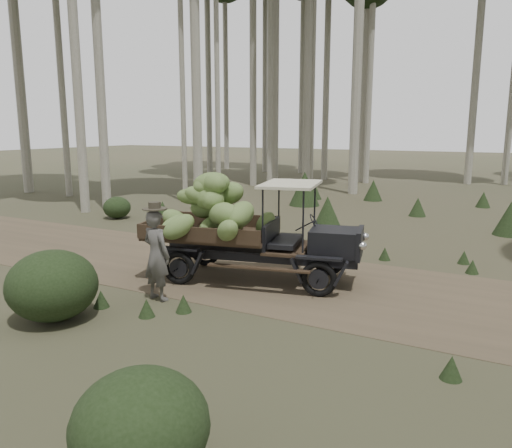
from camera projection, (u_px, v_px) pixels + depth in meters
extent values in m
plane|color=#473D2B|center=(351.00, 290.00, 9.36)|extent=(120.00, 120.00, 0.00)
cube|color=brown|center=(351.00, 290.00, 9.36)|extent=(70.00, 4.00, 0.01)
cube|color=black|center=(334.00, 242.00, 9.42)|extent=(1.04, 1.00, 0.48)
cube|color=black|center=(360.00, 243.00, 9.30)|extent=(0.28, 0.87, 0.54)
cube|color=black|center=(271.00, 234.00, 9.73)|extent=(0.34, 1.21, 0.48)
cube|color=#38281C|center=(212.00, 234.00, 10.06)|extent=(2.74, 2.08, 0.07)
cube|color=#38281C|center=(225.00, 220.00, 10.78)|extent=(2.40, 0.59, 0.28)
cube|color=#38281C|center=(197.00, 235.00, 9.29)|extent=(2.40, 0.59, 0.28)
cube|color=#38281C|center=(157.00, 224.00, 10.35)|extent=(0.40, 1.55, 0.28)
cube|color=beige|center=(291.00, 184.00, 9.44)|extent=(1.31, 1.67, 0.05)
cube|color=black|center=(260.00, 250.00, 10.20)|extent=(3.94, 0.98, 0.16)
cube|color=black|center=(251.00, 258.00, 9.57)|extent=(3.94, 0.98, 0.16)
torus|color=black|center=(329.00, 260.00, 10.23)|extent=(0.67, 0.26, 0.66)
torus|color=black|center=(319.00, 279.00, 8.91)|extent=(0.67, 0.26, 0.66)
torus|color=black|center=(205.00, 251.00, 10.94)|extent=(0.67, 0.26, 0.66)
torus|color=black|center=(179.00, 268.00, 9.62)|extent=(0.67, 0.26, 0.66)
sphere|color=beige|center=(365.00, 237.00, 9.64)|extent=(0.16, 0.16, 0.16)
sphere|color=beige|center=(362.00, 246.00, 8.90)|extent=(0.16, 0.16, 0.16)
ellipsoid|color=olive|center=(236.00, 222.00, 10.35)|extent=(0.61, 0.71, 0.45)
ellipsoid|color=olive|center=(241.00, 214.00, 9.38)|extent=(0.48, 0.84, 0.62)
ellipsoid|color=olive|center=(213.00, 200.00, 9.69)|extent=(0.57, 0.66, 0.45)
ellipsoid|color=olive|center=(209.00, 186.00, 9.89)|extent=(0.62, 0.82, 0.47)
ellipsoid|color=olive|center=(175.00, 226.00, 9.67)|extent=(0.57, 0.84, 0.56)
ellipsoid|color=olive|center=(224.00, 214.00, 9.42)|extent=(0.83, 0.66, 0.48)
ellipsoid|color=olive|center=(207.00, 198.00, 9.81)|extent=(0.70, 0.61, 0.50)
ellipsoid|color=olive|center=(211.00, 187.00, 10.00)|extent=(0.76, 0.65, 0.53)
ellipsoid|color=olive|center=(176.00, 220.00, 10.14)|extent=(0.75, 0.42, 0.60)
ellipsoid|color=olive|center=(205.00, 208.00, 10.44)|extent=(0.72, 0.45, 0.51)
ellipsoid|color=olive|center=(215.00, 197.00, 9.93)|extent=(0.50, 0.78, 0.62)
ellipsoid|color=olive|center=(214.00, 184.00, 9.71)|extent=(0.75, 0.71, 0.45)
ellipsoid|color=olive|center=(213.00, 225.00, 9.98)|extent=(0.41, 0.78, 0.40)
ellipsoid|color=olive|center=(218.00, 210.00, 9.90)|extent=(0.74, 0.84, 0.52)
ellipsoid|color=olive|center=(230.00, 193.00, 10.07)|extent=(0.76, 0.54, 0.61)
ellipsoid|color=olive|center=(211.00, 187.00, 10.01)|extent=(0.62, 0.81, 0.35)
ellipsoid|color=olive|center=(266.00, 223.00, 9.89)|extent=(0.38, 0.75, 0.57)
ellipsoid|color=olive|center=(223.00, 216.00, 9.54)|extent=(0.83, 0.58, 0.45)
ellipsoid|color=olive|center=(203.00, 197.00, 9.83)|extent=(0.89, 0.72, 0.59)
ellipsoid|color=olive|center=(204.00, 185.00, 9.90)|extent=(0.61, 0.69, 0.41)
ellipsoid|color=olive|center=(229.00, 221.00, 10.37)|extent=(0.68, 0.77, 0.48)
ellipsoid|color=olive|center=(225.00, 212.00, 9.66)|extent=(0.46, 0.67, 0.52)
ellipsoid|color=olive|center=(192.00, 196.00, 10.19)|extent=(0.74, 0.36, 0.34)
ellipsoid|color=olive|center=(211.00, 183.00, 9.79)|extent=(0.88, 0.66, 0.52)
ellipsoid|color=olive|center=(179.00, 227.00, 9.31)|extent=(0.77, 0.84, 0.66)
ellipsoid|color=olive|center=(228.00, 231.00, 9.06)|extent=(0.77, 0.75, 0.61)
imported|color=#4F4C48|center=(157.00, 255.00, 8.70)|extent=(0.64, 0.47, 1.61)
cylinder|color=#363025|center=(155.00, 209.00, 8.54)|extent=(0.49, 0.49, 0.02)
cylinder|color=#363025|center=(155.00, 206.00, 8.53)|extent=(0.25, 0.25, 0.13)
cylinder|color=#B2AD9E|center=(57.00, 19.00, 20.82)|extent=(0.28, 0.28, 14.94)
cylinder|color=#B2AD9E|center=(480.00, 21.00, 25.48)|extent=(0.39, 0.39, 16.72)
cylinder|color=#B2AD9E|center=(216.00, 14.00, 19.22)|extent=(0.21, 0.21, 14.65)
cylinder|color=#B2AD9E|center=(195.00, 28.00, 28.32)|extent=(0.29, 0.29, 17.19)
cylinder|color=#B2AD9E|center=(366.00, 39.00, 26.64)|extent=(0.35, 0.35, 15.32)
cylinder|color=#B2AD9E|center=(225.00, 31.00, 35.16)|extent=(0.35, 0.35, 19.41)
cylinder|color=#B2AD9E|center=(328.00, 10.00, 27.65)|extent=(0.35, 0.35, 18.81)
cylinder|color=#B2AD9E|center=(208.00, 28.00, 32.33)|extent=(0.38, 0.38, 18.66)
cylinder|color=#B2AD9E|center=(303.00, 30.00, 32.03)|extent=(0.38, 0.38, 18.39)
cylinder|color=#B2AD9E|center=(265.00, 13.00, 32.78)|extent=(0.31, 0.31, 20.80)
ellipsoid|color=#233319|center=(117.00, 207.00, 16.68)|extent=(0.91, 0.91, 0.73)
cone|color=#233319|center=(305.00, 189.00, 19.44)|extent=(1.20, 1.20, 1.33)
cone|color=#233319|center=(327.00, 215.00, 14.17)|extent=(0.98, 0.98, 1.09)
cone|color=#233319|center=(373.00, 190.00, 20.79)|extent=(0.78, 0.78, 0.86)
cone|color=#233319|center=(510.00, 218.00, 14.04)|extent=(0.87, 0.87, 0.96)
cone|color=#233319|center=(163.00, 212.00, 15.91)|extent=(0.63, 0.63, 0.70)
ellipsoid|color=#233319|center=(52.00, 285.00, 7.79)|extent=(1.39, 1.39, 1.11)
cone|color=#233319|center=(483.00, 200.00, 19.01)|extent=(0.54, 0.54, 0.60)
cone|color=#233319|center=(315.00, 192.00, 21.20)|extent=(0.55, 0.55, 0.62)
cone|color=#233319|center=(418.00, 207.00, 17.12)|extent=(0.58, 0.58, 0.65)
ellipsoid|color=#233319|center=(141.00, 426.00, 4.25)|extent=(1.20, 1.20, 0.96)
cone|color=#233319|center=(451.00, 367.00, 6.01)|extent=(0.27, 0.27, 0.30)
cone|color=#233319|center=(36.00, 278.00, 9.58)|extent=(0.27, 0.27, 0.30)
cone|color=#233319|center=(385.00, 254.00, 11.45)|extent=(0.27, 0.27, 0.30)
cone|color=#233319|center=(48.00, 283.00, 9.26)|extent=(0.27, 0.27, 0.30)
cone|color=#233319|center=(89.00, 279.00, 9.54)|extent=(0.27, 0.27, 0.30)
cone|color=#233319|center=(464.00, 257.00, 11.13)|extent=(0.27, 0.27, 0.30)
cone|color=#233319|center=(183.00, 303.00, 8.20)|extent=(0.27, 0.27, 0.30)
cone|color=#233319|center=(147.00, 308.00, 8.00)|extent=(0.27, 0.27, 0.30)
cone|color=#233319|center=(251.00, 239.00, 12.97)|extent=(0.27, 0.27, 0.30)
cone|color=#233319|center=(183.00, 229.00, 14.30)|extent=(0.27, 0.27, 0.30)
cone|color=#233319|center=(472.00, 266.00, 10.39)|extent=(0.27, 0.27, 0.30)
cone|color=#233319|center=(238.00, 238.00, 13.07)|extent=(0.27, 0.27, 0.30)
cone|color=#233319|center=(101.00, 299.00, 8.42)|extent=(0.27, 0.27, 0.30)
cone|color=#233319|center=(74.00, 282.00, 9.36)|extent=(0.27, 0.27, 0.30)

